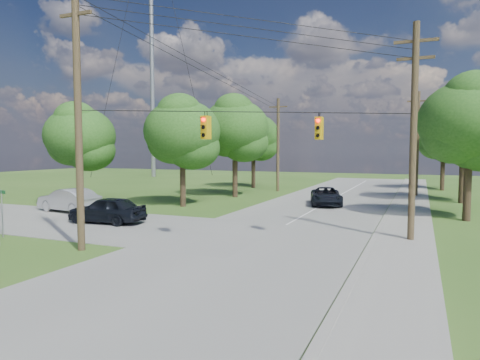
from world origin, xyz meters
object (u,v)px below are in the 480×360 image
at_px(pole_sw, 78,110).
at_px(pole_ne, 414,129).
at_px(pole_north_e, 417,143).
at_px(car_main_north, 326,196).
at_px(car_cross_silver, 69,200).
at_px(pole_north_w, 278,144).
at_px(car_cross_dark, 107,210).

xyz_separation_m(pole_sw, pole_ne, (13.50, 7.60, -0.76)).
bearing_deg(pole_north_e, car_main_north, -123.92).
distance_m(car_cross_silver, car_main_north, 19.64).
bearing_deg(pole_ne, pole_north_e, 90.00).
relative_size(pole_sw, pole_north_w, 1.20).
relative_size(car_cross_silver, car_main_north, 1.00).
distance_m(pole_north_e, car_cross_silver, 31.26).
relative_size(pole_north_e, car_cross_silver, 1.95).
height_order(pole_north_e, car_main_north, pole_north_e).
distance_m(pole_sw, car_cross_dark, 8.85).
bearing_deg(car_main_north, pole_sw, -124.21).
distance_m(car_cross_dark, car_cross_silver, 6.35).
height_order(pole_north_e, car_cross_dark, pole_north_e).
bearing_deg(car_cross_dark, pole_ne, 91.22).
bearing_deg(car_cross_dark, pole_sw, 27.09).
relative_size(pole_sw, pole_north_e, 1.20).
distance_m(pole_ne, car_cross_silver, 23.36).
relative_size(car_cross_dark, car_cross_silver, 0.93).
bearing_deg(pole_sw, pole_north_e, 65.48).
relative_size(pole_north_e, car_cross_dark, 2.09).
bearing_deg(pole_sw, car_cross_silver, 137.05).
relative_size(pole_sw, pole_ne, 1.14).
height_order(car_cross_dark, car_cross_silver, car_cross_silver).
bearing_deg(pole_north_w, pole_north_e, 0.00).
relative_size(pole_sw, car_cross_dark, 2.51).
bearing_deg(pole_north_w, pole_sw, -89.23).
bearing_deg(pole_sw, pole_ne, 29.38).
xyz_separation_m(pole_north_e, pole_north_w, (-13.90, 0.00, 0.00)).
height_order(pole_north_w, car_cross_dark, pole_north_w).
xyz_separation_m(pole_north_e, car_main_north, (-6.62, -9.85, -4.39)).
bearing_deg(pole_ne, pole_sw, -150.62).
height_order(car_cross_dark, car_main_north, car_cross_dark).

